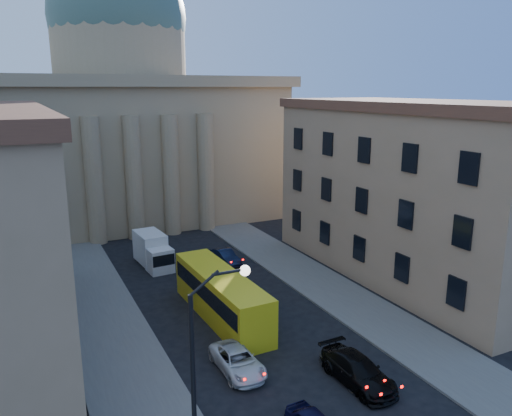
# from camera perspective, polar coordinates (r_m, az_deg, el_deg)

# --- Properties ---
(sidewalk_left) EXTENTS (5.00, 60.00, 0.15)m
(sidewalk_left) POSITION_cam_1_polar(r_m,az_deg,el_deg) (31.50, -14.94, -16.63)
(sidewalk_left) COLOR #57554F
(sidewalk_left) RESTS_ON ground
(sidewalk_right) EXTENTS (5.00, 60.00, 0.15)m
(sidewalk_right) POSITION_cam_1_polar(r_m,az_deg,el_deg) (37.87, 11.65, -11.08)
(sidewalk_right) COLOR #57554F
(sidewalk_right) RESTS_ON ground
(church) EXTENTS (68.02, 28.76, 36.60)m
(church) POSITION_cam_1_polar(r_m,az_deg,el_deg) (65.88, -14.76, 9.80)
(church) COLOR #8F7B58
(church) RESTS_ON ground
(building_right) EXTENTS (11.60, 26.60, 14.70)m
(building_right) POSITION_cam_1_polar(r_m,az_deg,el_deg) (43.91, 17.77, 2.06)
(building_right) COLOR #9E7C5D
(building_right) RESTS_ON ground
(street_lamp) EXTENTS (2.62, 0.44, 8.83)m
(street_lamp) POSITION_cam_1_polar(r_m,az_deg,el_deg) (20.81, -5.84, -16.46)
(street_lamp) COLOR black
(street_lamp) RESTS_ON ground
(car_left_mid) EXTENTS (2.09, 4.53, 1.26)m
(car_left_mid) POSITION_cam_1_polar(r_m,az_deg,el_deg) (29.53, -2.11, -17.08)
(car_left_mid) COLOR silver
(car_left_mid) RESTS_ON ground
(car_right_mid) EXTENTS (2.24, 5.17, 1.48)m
(car_right_mid) POSITION_cam_1_polar(r_m,az_deg,el_deg) (28.99, 11.55, -17.75)
(car_right_mid) COLOR black
(car_right_mid) RESTS_ON ground
(car_right_far) EXTENTS (1.67, 3.88, 1.30)m
(car_right_far) POSITION_cam_1_polar(r_m,az_deg,el_deg) (29.36, 10.44, -17.47)
(car_right_far) COLOR #48494D
(car_right_far) RESTS_ON ground
(car_right_distant) EXTENTS (1.69, 4.00, 1.29)m
(car_right_distant) POSITION_cam_1_polar(r_m,az_deg,el_deg) (45.99, -3.53, -5.56)
(car_right_distant) COLOR black
(car_right_distant) RESTS_ON ground
(city_bus) EXTENTS (2.97, 11.46, 3.21)m
(city_bus) POSITION_cam_1_polar(r_m,az_deg,el_deg) (35.25, -4.02, -9.80)
(city_bus) COLOR gold
(city_bus) RESTS_ON ground
(box_truck) EXTENTS (2.52, 5.48, 2.93)m
(box_truck) POSITION_cam_1_polar(r_m,az_deg,el_deg) (45.96, -11.68, -4.86)
(box_truck) COLOR silver
(box_truck) RESTS_ON ground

